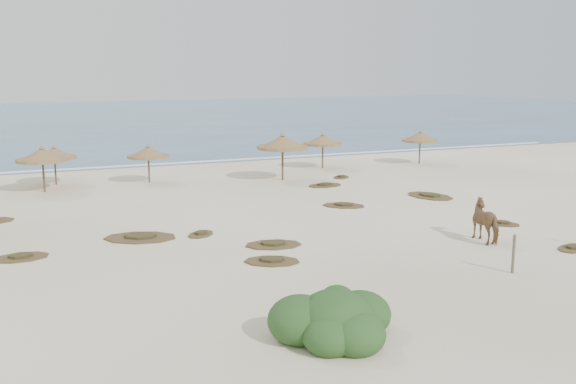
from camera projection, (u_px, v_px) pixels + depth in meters
name	position (u px, v px, depth m)	size (l,w,h in m)	color
ground	(335.00, 252.00, 25.05)	(160.00, 160.00, 0.00)	white
ocean	(101.00, 118.00, 92.98)	(200.00, 100.00, 0.01)	#285B79
foam_line	(180.00, 163.00, 48.60)	(70.00, 0.60, 0.01)	white
palapa_1	(42.00, 156.00, 36.81)	(3.44, 3.44, 2.75)	brown
palapa_2	(54.00, 154.00, 39.23)	(3.49, 3.49, 2.47)	brown
palapa_3	(148.00, 153.00, 39.92)	(2.88, 2.88, 2.44)	brown
palapa_4	(283.00, 143.00, 40.78)	(3.74, 3.74, 3.08)	brown
palapa_5	(323.00, 140.00, 45.79)	(3.24, 3.24, 2.57)	brown
palapa_6	(420.00, 137.00, 47.89)	(3.63, 3.63, 2.57)	brown
horse	(488.00, 221.00, 26.46)	(0.93, 2.04, 1.72)	#8A5C3E
fence_post_near	(513.00, 254.00, 22.35)	(0.10, 0.10, 1.38)	#645B4B
bush	(335.00, 321.00, 16.90)	(3.47, 3.06, 1.55)	#2D5022
scrub_0	(21.00, 257.00, 24.19)	(2.10, 1.42, 0.16)	brown
scrub_1	(140.00, 237.00, 27.04)	(3.57, 2.96, 0.16)	brown
scrub_2	(201.00, 234.00, 27.58)	(1.70, 1.72, 0.16)	brown
scrub_3	(344.00, 205.00, 33.36)	(2.63, 2.46, 0.16)	brown
scrub_4	(503.00, 223.00, 29.45)	(1.76, 1.85, 0.16)	brown
scrub_5	(430.00, 196.00, 35.84)	(2.56, 3.27, 0.16)	brown
scrub_7	(325.00, 185.00, 39.13)	(2.38, 1.71, 0.16)	brown
scrub_9	(273.00, 244.00, 25.94)	(2.59, 2.00, 0.16)	brown
scrub_10	(341.00, 177.00, 42.06)	(1.70, 1.75, 0.16)	brown
scrub_11	(272.00, 261.00, 23.72)	(2.47, 2.11, 0.16)	brown
scrub_12	(574.00, 248.00, 25.40)	(1.90, 1.54, 0.16)	brown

